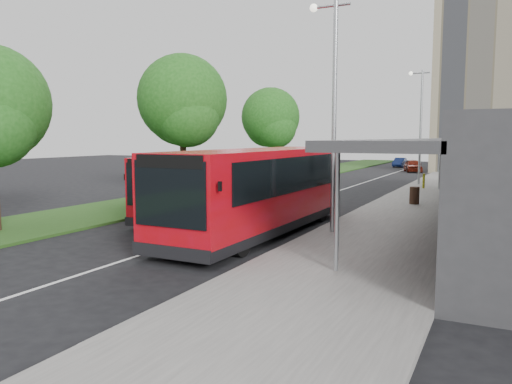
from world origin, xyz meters
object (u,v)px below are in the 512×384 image
lamp_post_far (420,120)px  car_far (400,162)px  bollard (424,181)px  lamp_post_near (332,102)px  car_near (413,166)px  tree_far (271,121)px  litter_bin (414,195)px  bus_main (260,191)px  tree_mid (183,105)px  bus_second (218,184)px

lamp_post_far → car_far: lamp_post_far is taller
lamp_post_far → bollard: lamp_post_far is taller
car_far → lamp_post_near: bearing=-81.6°
car_far → car_near: bearing=-69.6°
tree_far → litter_bin: 16.72m
tree_far → lamp_post_near: lamp_post_near is taller
lamp_post_far → bus_main: lamp_post_far is taller
litter_bin → car_near: car_near is taller
tree_mid → tree_far: (0.00, 12.00, -0.54)m
bus_main → car_far: bearing=94.6°
tree_far → car_far: size_ratio=2.25×
bus_second → bus_main: bearing=-39.7°
tree_mid → lamp_post_near: 13.19m
bus_second → car_far: size_ratio=2.96×
lamp_post_far → litter_bin: 11.91m
litter_bin → lamp_post_near: bearing=-99.6°
bus_second → litter_bin: bus_second is taller
bus_main → bollard: bearing=80.5°
bus_main → lamp_post_far: bearing=84.1°
litter_bin → tree_far: bearing=141.3°
bollard → lamp_post_near: bearing=-92.7°
tree_far → bus_main: (8.73, -19.83, -3.18)m
litter_bin → bollard: bollard is taller
tree_far → litter_bin: (12.64, -10.12, -4.17)m
bollard → lamp_post_far: bearing=106.0°
tree_far → bus_second: 17.92m
tree_mid → tree_far: 12.01m
bus_main → bollard: 18.27m
litter_bin → car_near: size_ratio=0.23×
litter_bin → bollard: bearing=94.9°
tree_far → car_near: bearing=62.4°
tree_far → car_near: (8.40, 16.05, -4.11)m
lamp_post_near → bollard: 17.68m
tree_far → bus_main: size_ratio=0.68×
tree_far → bollard: 12.77m
lamp_post_far → litter_bin: lamp_post_far is taller
tree_mid → bus_second: (5.15, -4.83, -3.89)m
tree_mid → litter_bin: (12.64, 1.88, -4.71)m
lamp_post_far → litter_bin: bearing=-82.2°
lamp_post_near → car_far: bearing=97.2°
car_near → car_far: car_near is taller
tree_mid → car_far: bearing=81.0°
tree_far → car_far: (5.67, 23.91, -4.21)m
car_far → bus_second: bearing=-89.5°
car_near → lamp_post_near: bearing=-102.2°
tree_mid → car_far: size_ratio=2.51×
tree_far → litter_bin: bearing=-38.7°
tree_far → lamp_post_near: size_ratio=0.92×
lamp_post_near → car_near: bearing=94.4°
bus_second → lamp_post_near: bearing=-20.1°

